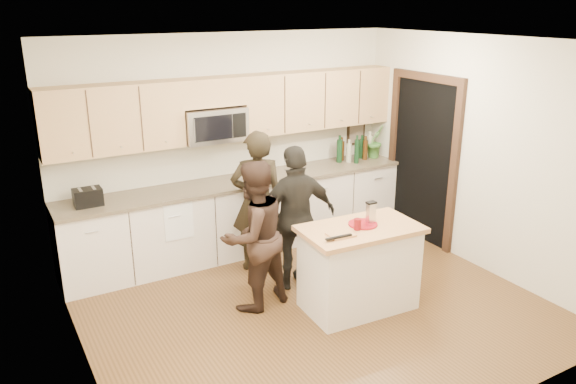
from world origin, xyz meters
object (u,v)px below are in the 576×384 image
woman_left (257,201)px  woman_right (296,218)px  toaster (88,197)px  island (359,267)px  woman_center (254,236)px

woman_left → woman_right: (0.17, -0.60, -0.03)m
toaster → woman_right: 2.27m
island → woman_right: 0.88m
woman_center → woman_right: (0.61, 0.18, 0.02)m
woman_left → woman_right: 0.63m
toaster → woman_center: size_ratio=0.19×
woman_center → woman_right: size_ratio=0.98×
woman_center → woman_right: woman_right is taller
island → woman_center: woman_center is taller
island → woman_left: bearing=112.6°
woman_center → toaster: bearing=-57.3°
toaster → woman_right: bearing=-30.4°
toaster → woman_center: (1.33, -1.33, -0.25)m
toaster → woman_center: 1.90m
toaster → woman_left: 1.87m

